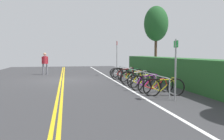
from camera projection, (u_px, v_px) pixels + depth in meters
ground_plane at (62, 80)px, 14.96m from camera, size 29.58×12.27×0.05m
centre_line_yellow_inner at (61, 80)px, 14.95m from camera, size 26.62×0.10×0.00m
centre_line_yellow_outer at (63, 80)px, 14.98m from camera, size 26.62×0.10×0.00m
bike_lane_stripe_white at (111, 79)px, 15.56m from camera, size 26.62×0.12×0.00m
bike_rack at (137, 73)px, 13.05m from camera, size 8.44×0.05×0.76m
bicycle_0 at (122, 73)px, 16.71m from camera, size 0.46×1.72×0.68m
bicycle_1 at (125, 73)px, 15.92m from camera, size 0.46×1.72×0.76m
bicycle_2 at (125, 74)px, 15.10m from camera, size 0.46×1.81×0.78m
bicycle_3 at (131, 75)px, 14.35m from camera, size 0.54×1.70×0.79m
bicycle_4 at (133, 77)px, 13.46m from camera, size 0.47×1.65×0.73m
bicycle_5 at (137, 78)px, 12.60m from camera, size 0.46×1.85×0.79m
bicycle_6 at (142, 81)px, 11.89m from camera, size 0.56×1.65×0.70m
bicycle_7 at (146, 82)px, 11.06m from camera, size 0.61×1.70×0.75m
bicycle_8 at (156, 85)px, 10.22m from camera, size 0.46×1.72×0.68m
bicycle_9 at (164, 87)px, 9.45m from camera, size 0.46×1.68×0.75m
pedestrian at (45, 62)px, 18.55m from camera, size 0.32×0.48×1.70m
sign_post_near at (117, 55)px, 17.70m from camera, size 0.36×0.07×2.57m
sign_post_far at (176, 64)px, 8.48m from camera, size 0.36×0.06×2.19m
hedge_backdrop at (187, 73)px, 11.98m from camera, size 17.39×1.28×1.42m
tree_near_left at (156, 24)px, 20.15m from camera, size 2.03×2.03×5.61m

